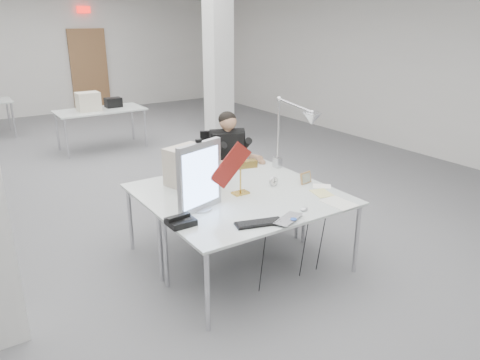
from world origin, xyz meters
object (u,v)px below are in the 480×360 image
object	(u,v)px
beige_monitor	(190,167)
architect_lamp	(292,136)
office_chair	(226,175)
desk_phone	(181,222)
laptop	(293,221)
desk_main	(265,209)
bankers_lamp	(240,179)
seated_person	(228,147)
monitor	(200,177)

from	to	relation	value
beige_monitor	architect_lamp	xyz separation A→B (m)	(1.12, -0.28, 0.23)
office_chair	desk_phone	distance (m)	2.01
desk_phone	laptop	bearing A→B (deg)	-31.39
desk_main	office_chair	world-z (taller)	office_chair
desk_main	bankers_lamp	xyz separation A→B (m)	(0.01, 0.42, 0.17)
office_chair	laptop	world-z (taller)	office_chair
architect_lamp	seated_person	bearing A→B (deg)	89.17
monitor	beige_monitor	world-z (taller)	monitor
beige_monitor	desk_phone	bearing A→B (deg)	-139.23
architect_lamp	beige_monitor	bearing A→B (deg)	145.99
office_chair	desk_phone	xyz separation A→B (m)	(-1.36, -1.46, 0.25)
monitor	laptop	size ratio (longest dim) A/B	1.95
laptop	beige_monitor	distance (m)	1.37
architect_lamp	bankers_lamp	bearing A→B (deg)	175.44
bankers_lamp	architect_lamp	world-z (taller)	architect_lamp
laptop	bankers_lamp	world-z (taller)	bankers_lamp
desk_main	architect_lamp	size ratio (longest dim) A/B	2.11
office_chair	architect_lamp	world-z (taller)	architect_lamp
desk_main	desk_phone	xyz separation A→B (m)	(-0.81, 0.09, 0.04)
architect_lamp	desk_phone	bearing A→B (deg)	178.78
beige_monitor	laptop	bearing A→B (deg)	-94.09
office_chair	monitor	bearing A→B (deg)	-107.55
desk_main	desk_phone	distance (m)	0.82
office_chair	beige_monitor	world-z (taller)	beige_monitor
desk_main	laptop	size ratio (longest dim) A/B	5.54
office_chair	monitor	xyz separation A→B (m)	(-1.06, -1.27, 0.54)
laptop	bankers_lamp	distance (m)	0.83
seated_person	bankers_lamp	bearing A→B (deg)	-93.93
desk_phone	architect_lamp	distance (m)	1.79
laptop	desk_main	bearing A→B (deg)	68.27
office_chair	architect_lamp	size ratio (longest dim) A/B	1.24
office_chair	seated_person	xyz separation A→B (m)	(0.00, -0.05, 0.37)
bankers_lamp	seated_person	bearing A→B (deg)	77.13
seated_person	bankers_lamp	distance (m)	1.21
monitor	architect_lamp	bearing A→B (deg)	-2.29
seated_person	architect_lamp	bearing A→B (deg)	-48.76
beige_monitor	bankers_lamp	bearing A→B (deg)	-77.20
desk_phone	architect_lamp	xyz separation A→B (m)	(1.65, 0.56, 0.40)
bankers_lamp	desk_phone	bearing A→B (deg)	-144.84
seated_person	laptop	distance (m)	1.98
seated_person	monitor	world-z (taller)	monitor
beige_monitor	architect_lamp	bearing A→B (deg)	-30.89
desk_main	monitor	size ratio (longest dim) A/B	2.85
beige_monitor	office_chair	bearing A→B (deg)	20.63
seated_person	laptop	world-z (taller)	seated_person
office_chair	desk_phone	size ratio (longest dim) A/B	4.76
bankers_lamp	architect_lamp	size ratio (longest dim) A/B	0.36
monitor	desk_phone	distance (m)	0.46
desk_phone	beige_monitor	size ratio (longest dim) A/B	0.53
desk_phone	monitor	bearing A→B (deg)	32.23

